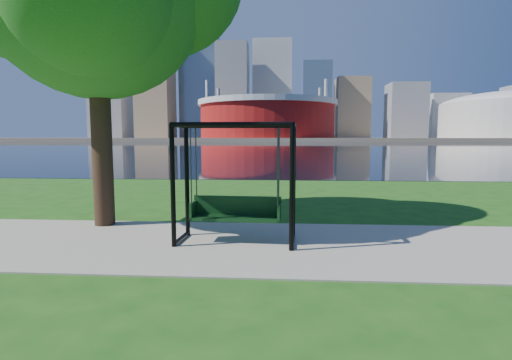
# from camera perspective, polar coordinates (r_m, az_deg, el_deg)

# --- Properties ---
(ground) EXTENTS (900.00, 900.00, 0.00)m
(ground) POSITION_cam_1_polar(r_m,az_deg,el_deg) (8.73, 1.37, -8.45)
(ground) COLOR #1E5114
(ground) RESTS_ON ground
(path) EXTENTS (120.00, 4.00, 0.03)m
(path) POSITION_cam_1_polar(r_m,az_deg,el_deg) (8.25, 1.20, -9.22)
(path) COLOR #9E937F
(path) RESTS_ON ground
(river) EXTENTS (900.00, 180.00, 0.02)m
(river) POSITION_cam_1_polar(r_m,az_deg,el_deg) (110.47, 3.87, 4.93)
(river) COLOR black
(river) RESTS_ON ground
(far_bank) EXTENTS (900.00, 228.00, 2.00)m
(far_bank) POSITION_cam_1_polar(r_m,az_deg,el_deg) (314.45, 4.01, 5.85)
(far_bank) COLOR #937F60
(far_bank) RESTS_ON ground
(stadium) EXTENTS (83.00, 83.00, 32.00)m
(stadium) POSITION_cam_1_polar(r_m,az_deg,el_deg) (243.96, 1.64, 8.91)
(stadium) COLOR maroon
(stadium) RESTS_ON far_bank
(skyline) EXTENTS (392.00, 66.00, 96.50)m
(skyline) POSITION_cam_1_polar(r_m,az_deg,el_deg) (329.60, 3.30, 11.94)
(skyline) COLOR gray
(skyline) RESTS_ON far_bank
(swing) EXTENTS (2.48, 1.17, 2.49)m
(swing) POSITION_cam_1_polar(r_m,az_deg,el_deg) (8.21, -2.91, -0.84)
(swing) COLOR black
(swing) RESTS_ON ground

